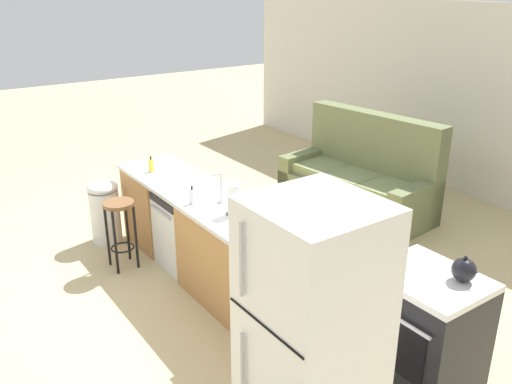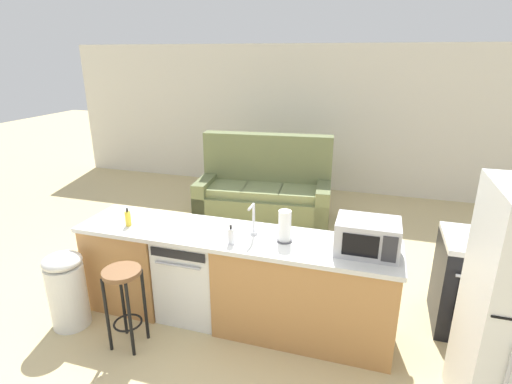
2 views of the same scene
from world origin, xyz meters
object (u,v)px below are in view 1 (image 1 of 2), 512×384
(refrigerator, at_px, (312,335))
(couch, at_px, (361,181))
(soap_bottle, at_px, (192,196))
(bar_stool, at_px, (120,220))
(microwave, at_px, (280,226))
(dish_soap_bottle, at_px, (151,165))
(trash_bin, at_px, (105,211))
(kettle, at_px, (464,270))
(dishwasher, at_px, (189,228))
(paper_towel_roll, at_px, (233,200))
(stove_range, at_px, (423,329))

(refrigerator, height_order, couch, refrigerator)
(soap_bottle, bearing_deg, bar_stool, -152.68)
(microwave, xyz_separation_m, dish_soap_bottle, (-2.16, -0.11, -0.07))
(dish_soap_bottle, xyz_separation_m, bar_stool, (0.24, -0.50, -0.44))
(refrigerator, xyz_separation_m, bar_stool, (-2.96, -0.06, -0.33))
(trash_bin, height_order, couch, couch)
(microwave, xyz_separation_m, couch, (-1.59, 2.57, -0.65))
(microwave, xyz_separation_m, kettle, (1.20, 0.68, -0.05))
(dishwasher, height_order, paper_towel_roll, paper_towel_roll)
(refrigerator, distance_m, dish_soap_bottle, 3.23)
(refrigerator, bearing_deg, microwave, 152.10)
(paper_towel_roll, bearing_deg, dish_soap_bottle, -175.59)
(refrigerator, relative_size, dish_soap_bottle, 9.78)
(dish_soap_bottle, distance_m, couch, 2.80)
(stove_range, bearing_deg, kettle, 37.71)
(bar_stool, bearing_deg, couch, 84.04)
(refrigerator, distance_m, bar_stool, 2.97)
(stove_range, bearing_deg, refrigerator, -90.01)
(microwave, distance_m, couch, 3.09)
(soap_bottle, relative_size, kettle, 0.86)
(stove_range, relative_size, microwave, 1.80)
(paper_towel_roll, height_order, soap_bottle, paper_towel_roll)
(kettle, distance_m, bar_stool, 3.41)
(dishwasher, bearing_deg, trash_bin, -153.02)
(bar_stool, height_order, trash_bin, same)
(dishwasher, bearing_deg, bar_stool, -120.44)
(paper_towel_roll, height_order, bar_stool, paper_towel_roll)
(dishwasher, distance_m, kettle, 2.91)
(dishwasher, xyz_separation_m, stove_range, (2.60, 0.55, 0.03))
(microwave, bearing_deg, trash_bin, -168.54)
(paper_towel_roll, height_order, couch, couch)
(stove_range, relative_size, trash_bin, 1.22)
(paper_towel_roll, height_order, trash_bin, paper_towel_roll)
(microwave, bearing_deg, soap_bottle, -170.57)
(dish_soap_bottle, bearing_deg, paper_towel_roll, 4.41)
(dish_soap_bottle, relative_size, trash_bin, 0.24)
(stove_range, relative_size, kettle, 4.39)
(bar_stool, distance_m, trash_bin, 0.71)
(trash_bin, bearing_deg, microwave, 11.46)
(refrigerator, height_order, dish_soap_bottle, refrigerator)
(stove_range, bearing_deg, couch, 142.43)
(microwave, distance_m, paper_towel_roll, 0.68)
(kettle, height_order, trash_bin, kettle)
(bar_stool, bearing_deg, trash_bin, 173.56)
(refrigerator, bearing_deg, paper_towel_roll, 162.18)
(dishwasher, bearing_deg, couch, 90.55)
(microwave, bearing_deg, refrigerator, -27.90)
(trash_bin, bearing_deg, soap_bottle, 12.94)
(dishwasher, xyz_separation_m, trash_bin, (-1.04, -0.53, -0.04))
(kettle, height_order, bar_stool, kettle)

